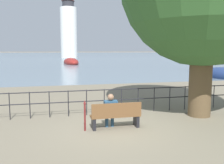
{
  "coord_description": "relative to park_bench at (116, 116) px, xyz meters",
  "views": [
    {
      "loc": [
        -2.01,
        -8.03,
        2.63
      ],
      "look_at": [
        0.0,
        0.5,
        1.52
      ],
      "focal_mm": 40.0,
      "sensor_mm": 36.0,
      "label": 1
    }
  ],
  "objects": [
    {
      "name": "harbor_lighthouse",
      "position": [
        3.62,
        82.31,
        9.48
      ],
      "size": [
        5.8,
        5.8,
        21.3
      ],
      "color": "white",
      "rests_on": "ground_plane"
    },
    {
      "name": "promenade_railing",
      "position": [
        0.0,
        1.95,
        0.27
      ],
      "size": [
        14.73,
        0.04,
        1.05
      ],
      "color": "black",
      "rests_on": "ground_plane"
    },
    {
      "name": "closed_umbrella",
      "position": [
        -1.05,
        -0.02,
        0.14
      ],
      "size": [
        0.09,
        0.09,
        1.03
      ],
      "color": "maroon",
      "rests_on": "ground_plane"
    },
    {
      "name": "sailboat_1",
      "position": [
        1.32,
        40.66,
        -0.06
      ],
      "size": [
        3.46,
        7.36,
        9.08
      ],
      "rotation": [
        0.0,
        0.0,
        0.13
      ],
      "color": "maroon",
      "rests_on": "ground_plane"
    },
    {
      "name": "harbor_water",
      "position": [
        0.0,
        160.98,
        -0.42
      ],
      "size": [
        600.0,
        300.0,
        0.01
      ],
      "color": "slate",
      "rests_on": "ground_plane"
    },
    {
      "name": "seated_person_left",
      "position": [
        -0.17,
        0.08,
        0.23
      ],
      "size": [
        0.45,
        0.35,
        1.18
      ],
      "color": "navy",
      "rests_on": "ground_plane"
    },
    {
      "name": "park_bench",
      "position": [
        0.0,
        0.0,
        0.0
      ],
      "size": [
        1.7,
        0.45,
        0.9
      ],
      "color": "brown",
      "rests_on": "ground_plane"
    },
    {
      "name": "ground_plane",
      "position": [
        0.0,
        0.06,
        -0.43
      ],
      "size": [
        1000.0,
        1000.0,
        0.0
      ],
      "primitive_type": "plane",
      "color": "#7A705B"
    }
  ]
}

